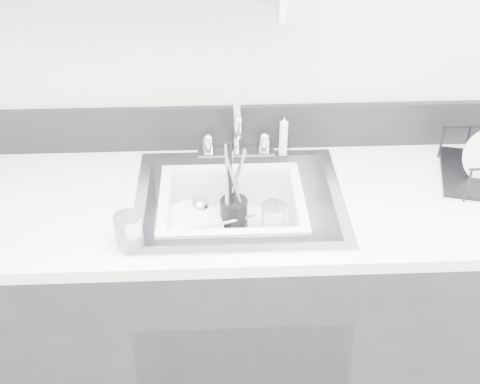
{
  "coord_description": "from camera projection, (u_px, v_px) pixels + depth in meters",
  "views": [
    {
      "loc": [
        -0.06,
        -0.3,
        2.03
      ],
      "look_at": [
        0.0,
        1.14,
        0.98
      ],
      "focal_mm": 45.0,
      "sensor_mm": 36.0,
      "label": 1
    }
  ],
  "objects": [
    {
      "name": "bowl_small",
      "position": [
        261.0,
        241.0,
        1.9
      ],
      "size": [
        0.11,
        0.11,
        0.03
      ],
      "primitive_type": "imported",
      "rotation": [
        0.0,
        0.0,
        -0.08
      ],
      "color": "white",
      "rests_on": "wash_tub"
    },
    {
      "name": "plate_stack",
      "position": [
        196.0,
        234.0,
        1.92
      ],
      "size": [
        0.24,
        0.23,
        0.09
      ],
      "rotation": [
        0.0,
        0.0,
        0.2
      ],
      "color": "white",
      "rests_on": "wash_tub"
    },
    {
      "name": "ladle",
      "position": [
        212.0,
        224.0,
        1.93
      ],
      "size": [
        0.24,
        0.3,
        0.08
      ],
      "primitive_type": null,
      "rotation": [
        0.0,
        0.0,
        -1.01
      ],
      "color": "silver",
      "rests_on": "wash_tub"
    },
    {
      "name": "utensil_cup",
      "position": [
        234.0,
        213.0,
        1.94
      ],
      "size": [
        0.09,
        0.09,
        0.3
      ],
      "rotation": [
        0.0,
        0.0,
        -0.16
      ],
      "color": "black",
      "rests_on": "wash_tub"
    },
    {
      "name": "backsplash",
      "position": [
        236.0,
        127.0,
        2.05
      ],
      "size": [
        3.2,
        0.02,
        0.16
      ],
      "primitive_type": "cube",
      "color": "black",
      "rests_on": "counter_run"
    },
    {
      "name": "tumbler_in_tub",
      "position": [
        273.0,
        219.0,
        1.93
      ],
      "size": [
        0.08,
        0.08,
        0.11
      ],
      "primitive_type": "cylinder",
      "rotation": [
        0.0,
        0.0,
        0.05
      ],
      "color": "white",
      "rests_on": "wash_tub"
    },
    {
      "name": "side_sprayer",
      "position": [
        283.0,
        135.0,
        2.03
      ],
      "size": [
        0.03,
        0.03,
        0.14
      ],
      "primitive_type": "cylinder",
      "color": "white",
      "rests_on": "counter_run"
    },
    {
      "name": "wash_tub",
      "position": [
        232.0,
        218.0,
        1.91
      ],
      "size": [
        0.5,
        0.43,
        0.17
      ],
      "primitive_type": null,
      "rotation": [
        0.0,
        0.0,
        -0.14
      ],
      "color": "white",
      "rests_on": "sink"
    },
    {
      "name": "sink",
      "position": [
        239.0,
        221.0,
        1.91
      ],
      "size": [
        0.64,
        0.52,
        0.2
      ],
      "primitive_type": null,
      "color": "silver",
      "rests_on": "counter_run"
    },
    {
      "name": "room_shell",
      "position": [
        266.0,
        91.0,
        0.76
      ],
      "size": [
        3.5,
        3.0,
        2.6
      ],
      "color": "silver",
      "rests_on": "ground"
    },
    {
      "name": "counter_run",
      "position": [
        239.0,
        303.0,
        2.13
      ],
      "size": [
        3.2,
        0.62,
        0.92
      ],
      "color": "black",
      "rests_on": "ground"
    },
    {
      "name": "faucet",
      "position": [
        236.0,
        140.0,
        2.02
      ],
      "size": [
        0.26,
        0.18,
        0.23
      ],
      "color": "silver",
      "rests_on": "counter_run"
    },
    {
      "name": "tumbler_counter",
      "position": [
        129.0,
        231.0,
        1.64
      ],
      "size": [
        0.09,
        0.09,
        0.11
      ],
      "primitive_type": "cylinder",
      "rotation": [
        0.0,
        0.0,
        -0.27
      ],
      "color": "white",
      "rests_on": "counter_run"
    }
  ]
}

